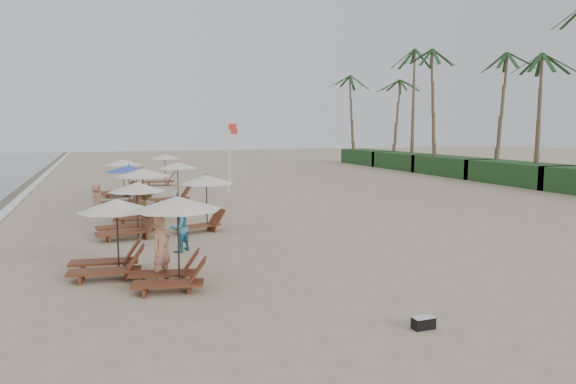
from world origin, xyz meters
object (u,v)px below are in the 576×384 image
object	(u,v)px
beachgoer_mid_b	(147,210)
lounger_station_4	(124,187)
beachgoer_near	(162,249)
beachgoer_mid_a	(179,228)
lounger_station_0	(171,238)
lounger_station_5	(120,178)
lounger_station_3	(139,192)
lounger_station_1	(109,238)
beachgoer_far_b	(96,200)
flag_pole_near	(229,153)
lounger_station_2	(129,212)
inland_station_2	(162,168)
inland_station_0	(203,196)
inland_station_1	(174,179)
duffel_bag	(423,323)

from	to	relation	value
beachgoer_mid_b	lounger_station_4	bearing A→B (deg)	-16.94
beachgoer_near	beachgoer_mid_a	world-z (taller)	beachgoer_near
lounger_station_0	lounger_station_4	size ratio (longest dim) A/B	0.90
beachgoer_near	lounger_station_4	bearing A→B (deg)	50.75
lounger_station_5	lounger_station_3	bearing A→B (deg)	-87.39
lounger_station_1	beachgoer_mid_a	bearing A→B (deg)	43.89
beachgoer_far_b	flag_pole_near	distance (m)	9.99
lounger_station_2	beachgoer_mid_b	world-z (taller)	lounger_station_2
flag_pole_near	beachgoer_mid_a	bearing A→B (deg)	-109.55
lounger_station_5	lounger_station_2	bearing A→B (deg)	-90.73
lounger_station_3	beachgoer_mid_a	size ratio (longest dim) A/B	1.61
lounger_station_1	inland_station_2	xyz separation A→B (m)	(4.07, 23.30, 0.21)
lounger_station_5	inland_station_0	bearing A→B (deg)	-77.87
lounger_station_4	beachgoer_near	bearing A→B (deg)	-88.78
beachgoer_mid_b	beachgoer_far_b	distance (m)	5.15
inland_station_2	lounger_station_2	bearing A→B (deg)	-100.22
inland_station_1	duffel_bag	size ratio (longest dim) A/B	5.97
inland_station_2	beachgoer_near	xyz separation A→B (m)	(-2.76, -24.49, -0.38)
inland_station_0	beachgoer_far_b	size ratio (longest dim) A/B	1.78
lounger_station_2	beachgoer_mid_b	distance (m)	1.05
inland_station_2	beachgoer_far_b	xyz separation A→B (m)	(-4.42, -12.40, -0.52)
lounger_station_0	lounger_station_1	bearing A→B (deg)	130.57
lounger_station_0	beachgoer_mid_b	size ratio (longest dim) A/B	1.47
lounger_station_3	inland_station_2	bearing A→B (deg)	79.85
inland_station_1	beachgoer_mid_a	xyz separation A→B (m)	(-1.42, -11.69, -0.48)
lounger_station_4	duffel_bag	bearing A→B (deg)	-75.64
lounger_station_1	lounger_station_0	bearing A→B (deg)	-49.43
beachgoer_mid_b	duffel_bag	size ratio (longest dim) A/B	3.61
beachgoer_far_b	lounger_station_0	bearing A→B (deg)	-153.74
beachgoer_far_b	flag_pole_near	xyz separation A→B (m)	(7.81, 5.98, 1.77)
beachgoer_near	duffel_bag	world-z (taller)	beachgoer_near
beachgoer_near	beachgoer_mid_a	size ratio (longest dim) A/B	1.09
lounger_station_3	beachgoer_mid_b	xyz separation A→B (m)	(0.12, -2.38, -0.44)
beachgoer_near	flag_pole_near	bearing A→B (deg)	30.72
beachgoer_near	beachgoer_far_b	distance (m)	12.20
lounger_station_0	beachgoer_mid_a	xyz separation A→B (m)	(0.74, 3.89, -0.46)
lounger_station_0	inland_station_1	xyz separation A→B (m)	(2.16, 15.58, 0.02)
lounger_station_0	beachgoer_far_b	distance (m)	12.78
lounger_station_1	duffel_bag	distance (m)	8.83
lounger_station_2	lounger_station_5	world-z (taller)	lounger_station_5
lounger_station_3	lounger_station_5	xyz separation A→B (m)	(-0.43, 9.35, -0.16)
lounger_station_3	lounger_station_0	bearing A→B (deg)	-89.62
beachgoer_far_b	inland_station_1	bearing A→B (deg)	-35.62
lounger_station_2	beachgoer_mid_a	world-z (taller)	lounger_station_2
lounger_station_3	inland_station_0	bearing A→B (deg)	-53.65
lounger_station_3	flag_pole_near	bearing A→B (deg)	54.24
lounger_station_5	beachgoer_mid_a	xyz separation A→B (m)	(1.24, -15.70, -0.31)
beachgoer_far_b	inland_station_2	bearing A→B (deg)	-1.61
lounger_station_1	lounger_station_2	distance (m)	5.40
lounger_station_2	lounger_station_5	xyz separation A→B (m)	(0.16, 12.51, 0.20)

